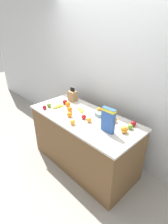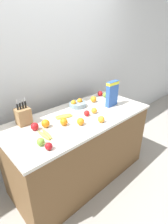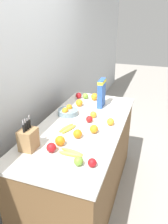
{
  "view_description": "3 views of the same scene",
  "coord_description": "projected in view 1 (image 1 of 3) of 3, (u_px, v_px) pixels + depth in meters",
  "views": [
    {
      "loc": [
        1.62,
        -1.55,
        2.11
      ],
      "look_at": [
        0.0,
        0.01,
        0.95
      ],
      "focal_mm": 28.0,
      "sensor_mm": 36.0,
      "label": 1
    },
    {
      "loc": [
        -1.17,
        -1.33,
        1.78
      ],
      "look_at": [
        0.02,
        -0.06,
        0.95
      ],
      "focal_mm": 28.0,
      "sensor_mm": 36.0,
      "label": 2
    },
    {
      "loc": [
        -1.79,
        -0.64,
        1.88
      ],
      "look_at": [
        0.02,
        -0.01,
        1.01
      ],
      "focal_mm": 35.0,
      "sensor_mm": 36.0,
      "label": 3
    }
  ],
  "objects": [
    {
      "name": "ground_plane",
      "position": [
        84.0,
        162.0,
        2.96
      ],
      "size": [
        14.0,
        14.0,
        0.0
      ],
      "primitive_type": "plane",
      "color": "gray"
    },
    {
      "name": "wall_back",
      "position": [
        112.0,
        80.0,
        2.74
      ],
      "size": [
        9.0,
        0.06,
        2.6
      ],
      "color": "silver",
      "rests_on": "ground_plane"
    },
    {
      "name": "counter",
      "position": [
        84.0,
        141.0,
        2.75
      ],
      "size": [
        1.73,
        0.79,
        0.88
      ],
      "color": "brown",
      "rests_on": "ground_plane"
    },
    {
      "name": "knife_block",
      "position": [
        73.0,
        96.0,
        3.02
      ],
      "size": [
        0.14,
        0.12,
        0.28
      ],
      "color": "#937047",
      "rests_on": "counter"
    },
    {
      "name": "cereal_box",
      "position": [
        108.0,
        119.0,
        2.12
      ],
      "size": [
        0.18,
        0.06,
        0.32
      ],
      "rotation": [
        0.0,
        0.0,
        0.02
      ],
      "color": "#2D56A8",
      "rests_on": "counter"
    },
    {
      "name": "fruit_bowl",
      "position": [
        101.0,
        113.0,
        2.57
      ],
      "size": [
        0.21,
        0.21,
        0.1
      ],
      "color": "gray",
      "rests_on": "counter"
    },
    {
      "name": "banana_bunch_left",
      "position": [
        58.0,
        106.0,
        2.81
      ],
      "size": [
        0.08,
        0.2,
        0.03
      ],
      "rotation": [
        0.0,
        0.0,
        4.7
      ],
      "color": "yellow",
      "rests_on": "counter"
    },
    {
      "name": "banana_bunch_right",
      "position": [
        81.0,
        110.0,
        2.7
      ],
      "size": [
        0.21,
        0.13,
        0.03
      ],
      "rotation": [
        0.0,
        0.0,
        6.01
      ],
      "color": "yellow",
      "rests_on": "counter"
    },
    {
      "name": "apple_near_bananas",
      "position": [
        45.0,
        107.0,
        2.74
      ],
      "size": [
        0.07,
        0.07,
        0.07
      ],
      "primitive_type": "sphere",
      "color": "#A31419",
      "rests_on": "counter"
    },
    {
      "name": "apple_by_knife_block",
      "position": [
        49.0,
        105.0,
        2.81
      ],
      "size": [
        0.07,
        0.07,
        0.07
      ],
      "primitive_type": "sphere",
      "color": "#6B9E33",
      "rests_on": "counter"
    },
    {
      "name": "apple_rightmost",
      "position": [
        84.0,
        117.0,
        2.46
      ],
      "size": [
        0.07,
        0.07,
        0.07
      ],
      "primitive_type": "sphere",
      "color": "red",
      "rests_on": "counter"
    },
    {
      "name": "apple_leftmost",
      "position": [
        130.0,
        127.0,
        2.23
      ],
      "size": [
        0.07,
        0.07,
        0.07
      ],
      "primitive_type": "sphere",
      "color": "#6B9E33",
      "rests_on": "counter"
    },
    {
      "name": "apple_rear",
      "position": [
        65.0,
        102.0,
        2.91
      ],
      "size": [
        0.08,
        0.08,
        0.08
      ],
      "primitive_type": "sphere",
      "color": "#A31419",
      "rests_on": "counter"
    },
    {
      "name": "apple_middle",
      "position": [
        133.0,
        124.0,
        2.29
      ],
      "size": [
        0.07,
        0.07,
        0.07
      ],
      "primitive_type": "sphere",
      "color": "#A31419",
      "rests_on": "counter"
    },
    {
      "name": "orange_mid_right",
      "position": [
        89.0,
        120.0,
        2.39
      ],
      "size": [
        0.07,
        0.07,
        0.07
      ],
      "primitive_type": "sphere",
      "color": "orange",
      "rests_on": "counter"
    },
    {
      "name": "orange_back_center",
      "position": [
        68.0,
        104.0,
        2.83
      ],
      "size": [
        0.08,
        0.08,
        0.08
      ],
      "primitive_type": "sphere",
      "color": "orange",
      "rests_on": "counter"
    },
    {
      "name": "orange_near_bowl",
      "position": [
        73.0,
        122.0,
        2.33
      ],
      "size": [
        0.07,
        0.07,
        0.07
      ],
      "primitive_type": "sphere",
      "color": "orange",
      "rests_on": "counter"
    },
    {
      "name": "orange_by_cereal",
      "position": [
        70.0,
        109.0,
        2.67
      ],
      "size": [
        0.08,
        0.08,
        0.08
      ],
      "primitive_type": "sphere",
      "color": "orange",
      "rests_on": "counter"
    },
    {
      "name": "orange_mid_left",
      "position": [
        70.0,
        114.0,
        2.52
      ],
      "size": [
        0.08,
        0.08,
        0.08
      ],
      "primitive_type": "sphere",
      "color": "orange",
      "rests_on": "counter"
    },
    {
      "name": "orange_front_left",
      "position": [
        114.0,
        120.0,
        2.38
      ],
      "size": [
        0.08,
        0.08,
        0.08
      ],
      "primitive_type": "sphere",
      "color": "orange",
      "rests_on": "counter"
    },
    {
      "name": "orange_front_center",
      "position": [
        124.0,
        129.0,
        2.15
      ],
      "size": [
        0.09,
        0.09,
        0.09
      ],
      "primitive_type": "sphere",
      "color": "orange",
      "rests_on": "counter"
    }
  ]
}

